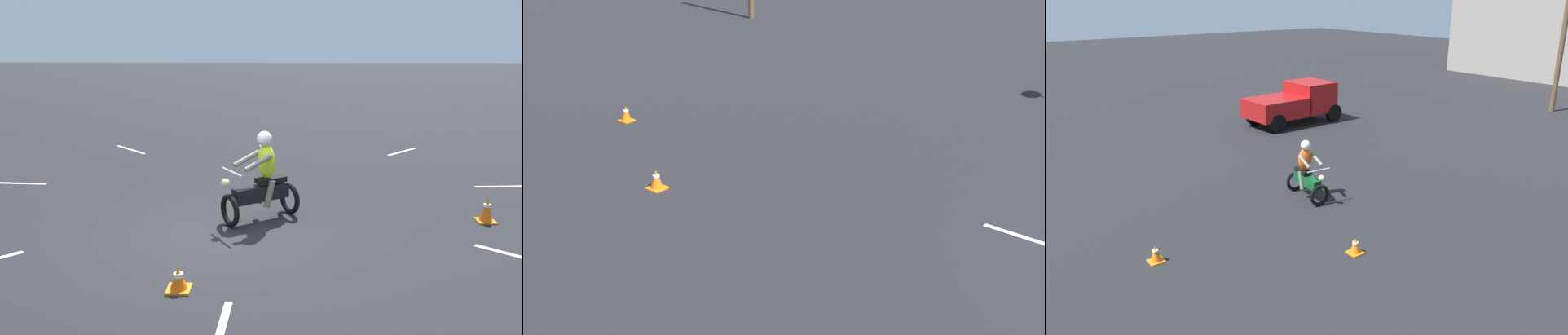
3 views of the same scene
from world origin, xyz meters
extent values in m
cube|color=orange|center=(-0.28, 12.82, 0.01)|extent=(0.32, 0.32, 0.03)
cone|color=orange|center=(-0.28, 12.82, 0.20)|extent=(0.24, 0.24, 0.34)
cylinder|color=white|center=(-0.28, 12.82, 0.25)|extent=(0.13, 0.13, 0.05)
cube|color=orange|center=(-2.60, 9.19, 0.01)|extent=(0.32, 0.32, 0.03)
cone|color=orange|center=(-2.60, 9.19, 0.21)|extent=(0.24, 0.24, 0.35)
cylinder|color=white|center=(-2.60, 9.19, 0.26)|extent=(0.13, 0.13, 0.05)
cube|color=silver|center=(-0.24, 3.04, 0.00)|extent=(0.17, 1.44, 0.01)
camera|label=1|loc=(-0.86, 8.17, 3.29)|focal=35.00mm
camera|label=2|loc=(-10.87, -0.44, 5.42)|focal=50.00mm
camera|label=3|loc=(6.99, 5.90, 5.45)|focal=35.00mm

